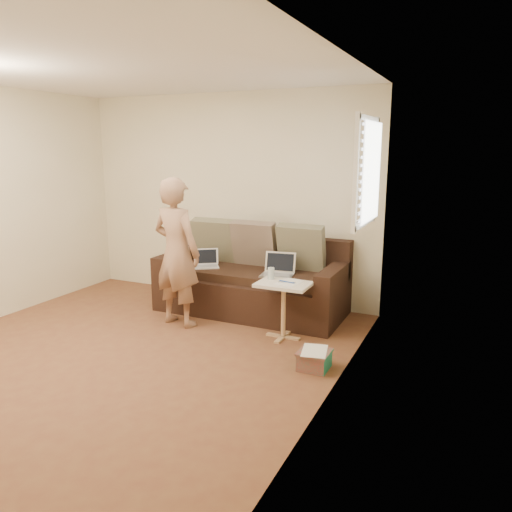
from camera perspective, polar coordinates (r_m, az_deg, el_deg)
name	(u,v)px	position (r m, az deg, el deg)	size (l,w,h in m)	color
floor	(116,359)	(4.91, -15.82, -11.33)	(4.50, 4.50, 0.00)	brown
ceiling	(97,65)	(4.56, -17.87, 20.22)	(4.50, 4.50, 0.00)	white
wall_back	(227,198)	(6.40, -3.35, 6.70)	(4.00, 4.00, 0.00)	beige
wall_right	(327,239)	(3.57, 8.14, 2.00)	(4.50, 4.50, 0.00)	beige
window_blinds	(368,172)	(4.99, 12.76, 9.40)	(0.12, 0.88, 1.08)	white
sofa	(251,277)	(5.89, -0.56, -2.45)	(2.20, 0.95, 0.85)	black
pillow_left	(215,240)	(6.25, -4.75, 1.82)	(0.55, 0.14, 0.55)	#6B674F
pillow_mid	(254,244)	(6.00, -0.18, 1.42)	(0.55, 0.14, 0.55)	#796357
pillow_right	(301,248)	(5.79, 5.23, 0.94)	(0.55, 0.14, 0.55)	#6B674F
laptop_silver	(277,276)	(5.57, 2.40, -2.31)	(0.35, 0.26, 0.24)	#B7BABC
laptop_white	(206,267)	(5.99, -5.74, -1.31)	(0.29, 0.21, 0.21)	white
person	(177,252)	(5.45, -9.11, 0.41)	(0.60, 0.40, 1.64)	#9D7056
side_table	(283,311)	(5.13, 3.16, -6.28)	(0.54, 0.38, 0.59)	silver
drinking_glass	(271,273)	(5.17, 1.74, -2.00)	(0.07, 0.07, 0.12)	silver
scissors	(287,282)	(5.04, 3.57, -3.00)	(0.18, 0.10, 0.02)	silver
paper_on_table	(290,282)	(5.05, 3.88, -3.04)	(0.21, 0.30, 0.00)	white
striped_box	(314,360)	(4.53, 6.72, -11.75)	(0.28, 0.28, 0.17)	red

